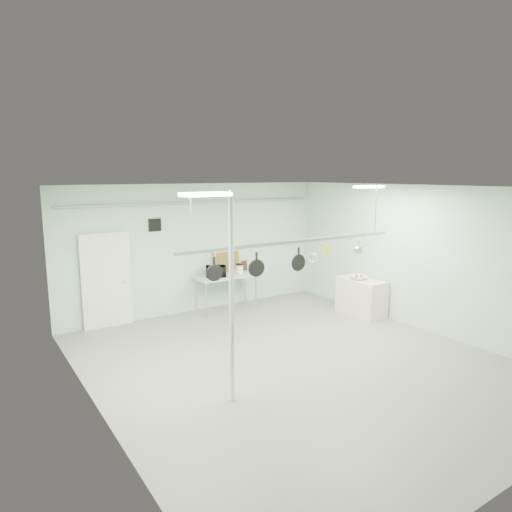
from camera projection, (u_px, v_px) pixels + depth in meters
floor at (295, 362)px, 8.42m from camera, size 8.00×8.00×0.00m
ceiling at (298, 188)px, 7.86m from camera, size 7.00×8.00×0.02m
back_wall at (197, 248)px, 11.42m from camera, size 7.00×0.02×3.20m
right_wall at (421, 258)px, 10.03m from camera, size 0.02×8.00×3.20m
door at (106, 282)px, 10.23m from camera, size 1.10×0.10×2.20m
wall_vent at (155, 225)px, 10.69m from camera, size 0.30×0.04×0.30m
conduit_pipe at (198, 202)px, 11.14m from camera, size 6.60×0.07×0.07m
chrome_pole at (232, 299)px, 6.73m from camera, size 0.08×0.08×3.20m
prep_table at (226, 278)px, 11.56m from camera, size 1.60×0.70×0.91m
side_cabinet at (361, 297)px, 11.20m from camera, size 0.60×1.20×0.90m
pot_rack at (296, 240)px, 8.38m from camera, size 4.80×0.06×1.00m
light_panel_left at (205, 194)px, 6.02m from camera, size 0.65×0.30×0.05m
light_panel_right at (369, 187)px, 9.66m from camera, size 0.65×0.30×0.05m
microwave at (216, 271)px, 11.35m from camera, size 0.58×0.50×0.27m
coffee_canister at (240, 269)px, 11.69m from camera, size 0.24×0.24×0.23m
painting_large at (228, 261)px, 11.86m from camera, size 0.78×0.14×0.58m
painting_small at (242, 266)px, 12.12m from camera, size 0.30×0.10×0.25m
fruit_bowl at (359, 278)px, 11.07m from camera, size 0.41×0.41×0.10m
skillet_left at (214, 268)px, 7.52m from camera, size 0.29×0.09×0.39m
skillet_mid at (256, 264)px, 7.98m from camera, size 0.32×0.11×0.42m
skillet_right at (298, 259)px, 8.49m from camera, size 0.32×0.07×0.44m
whisk at (313, 255)px, 8.67m from camera, size 0.20×0.20×0.36m
grater at (327, 250)px, 8.85m from camera, size 0.10×0.03×0.24m
saucepan at (358, 247)px, 9.32m from camera, size 0.15×0.09×0.27m
fruit_cluster at (359, 276)px, 11.06m from camera, size 0.24×0.24×0.09m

